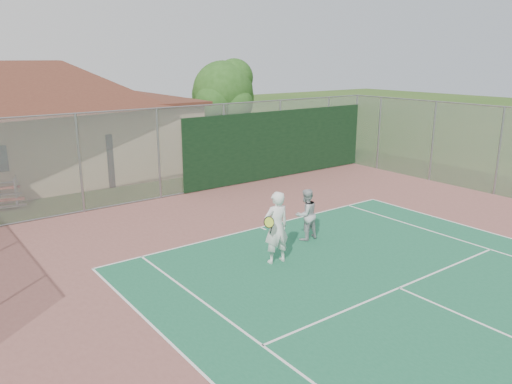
# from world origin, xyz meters

# --- Properties ---
(back_fence) EXTENTS (20.08, 0.11, 3.53)m
(back_fence) POSITION_xyz_m (2.11, 16.98, 1.67)
(back_fence) COLOR gray
(back_fence) RESTS_ON ground
(side_fence_right) EXTENTS (0.08, 9.00, 3.50)m
(side_fence_right) POSITION_xyz_m (10.00, 12.50, 1.75)
(side_fence_right) COLOR gray
(side_fence_right) RESTS_ON ground
(clubhouse) EXTENTS (14.57, 9.95, 6.17)m
(clubhouse) POSITION_xyz_m (-3.71, 24.12, 3.13)
(clubhouse) COLOR tan
(clubhouse) RESTS_ON ground
(tree) EXTENTS (3.79, 3.59, 5.29)m
(tree) POSITION_xyz_m (5.51, 22.27, 3.48)
(tree) COLOR #3A2915
(tree) RESTS_ON ground
(player_white_front) EXTENTS (1.05, 0.74, 1.96)m
(player_white_front) POSITION_xyz_m (-1.38, 9.37, 0.98)
(player_white_front) COLOR white
(player_white_front) RESTS_ON ground
(player_grey_back) EXTENTS (0.76, 0.59, 1.56)m
(player_grey_back) POSITION_xyz_m (0.44, 10.20, 0.78)
(player_grey_back) COLOR #AAACAF
(player_grey_back) RESTS_ON ground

